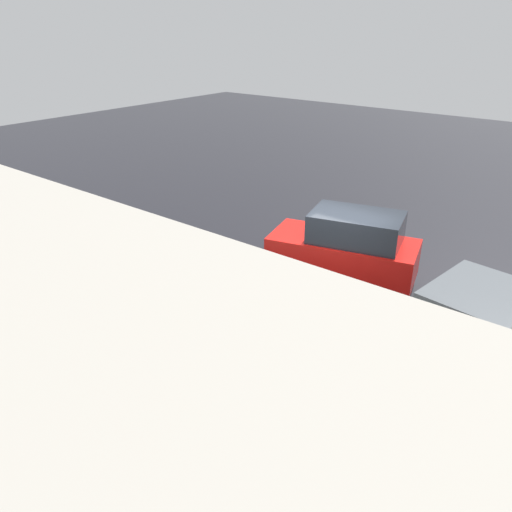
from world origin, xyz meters
TOP-DOWN VIEW (x-y plane):
  - ground_plane at (0.00, 0.00)m, footprint 60.00×60.00m
  - kerb_strip at (0.00, 4.20)m, footprint 24.00×3.20m
  - moving_hatchback at (0.01, -0.83)m, footprint 4.20×2.61m
  - fire_hydrant at (2.90, 2.76)m, footprint 0.42×0.31m
  - pedestrian at (3.54, 2.73)m, footprint 0.26×0.57m
  - metal_railing at (-0.93, 5.56)m, footprint 8.51×0.04m
  - sign_post at (3.44, 4.43)m, footprint 0.07×0.44m

SIDE VIEW (x-z plane):
  - ground_plane at x=0.00m, z-range 0.00..0.00m
  - kerb_strip at x=0.00m, z-range 0.00..0.04m
  - fire_hydrant at x=2.90m, z-range 0.00..0.80m
  - metal_railing at x=-0.93m, z-range 0.19..1.24m
  - pedestrian at x=3.54m, z-range 0.15..1.77m
  - moving_hatchback at x=0.01m, z-range 0.00..2.06m
  - sign_post at x=3.44m, z-range 0.38..2.78m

